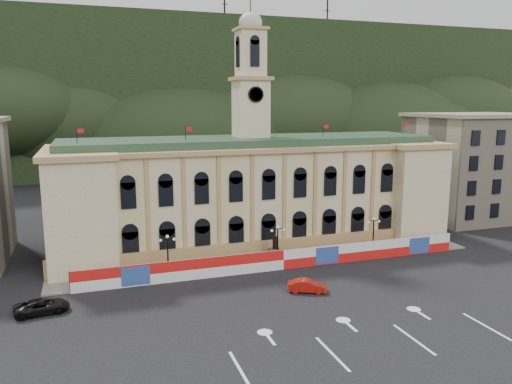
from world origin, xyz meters
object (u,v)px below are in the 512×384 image
object	(u,v)px
red_sedan	(307,286)
black_suv	(42,307)
statue	(275,253)
lamp_center	(278,241)

from	to	relation	value
red_sedan	black_suv	world-z (taller)	black_suv
statue	black_suv	bearing A→B (deg)	-164.54
black_suv	lamp_center	bearing A→B (deg)	-83.89
statue	lamp_center	world-z (taller)	lamp_center
lamp_center	black_suv	size ratio (longest dim) A/B	0.94
lamp_center	red_sedan	world-z (taller)	lamp_center
lamp_center	red_sedan	xyz separation A→B (m)	(-0.30, -9.84, -2.37)
lamp_center	red_sedan	size ratio (longest dim) A/B	1.14
lamp_center	black_suv	distance (m)	28.37
red_sedan	statue	bearing A→B (deg)	23.06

